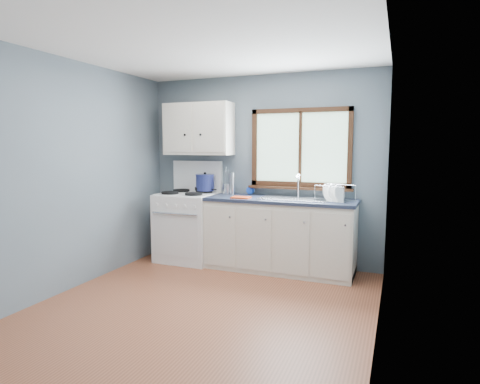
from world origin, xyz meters
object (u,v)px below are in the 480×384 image
at_px(skillet, 203,189).
at_px(stockpot, 205,182).
at_px(base_cabinets, 280,238).
at_px(utensil_crock, 227,188).
at_px(thermos, 232,184).
at_px(dish_rack, 334,197).
at_px(sink, 294,204).
at_px(gas_range, 188,225).

distance_m(skillet, stockpot, 0.10).
bearing_deg(skillet, base_cabinets, 6.95).
relative_size(utensil_crock, thermos, 1.26).
relative_size(utensil_crock, dish_rack, 0.77).
relative_size(sink, skillet, 2.29).
height_order(gas_range, dish_rack, gas_range).
xyz_separation_m(gas_range, utensil_crock, (0.50, 0.19, 0.50)).
bearing_deg(thermos, stockpot, -176.63).
xyz_separation_m(stockpot, thermos, (0.39, 0.02, -0.01)).
height_order(sink, thermos, sink).
height_order(base_cabinets, sink, sink).
distance_m(thermos, dish_rack, 1.40).
distance_m(sink, dish_rack, 0.50).
distance_m(base_cabinets, sink, 0.48).
relative_size(stockpot, utensil_crock, 0.72).
distance_m(skillet, thermos, 0.43).
bearing_deg(skillet, gas_range, -124.35).
bearing_deg(dish_rack, gas_range, -159.19).
xyz_separation_m(utensil_crock, thermos, (0.09, -0.02, 0.07)).
xyz_separation_m(gas_range, base_cabinets, (1.31, 0.02, -0.08)).
bearing_deg(gas_range, utensil_crock, 20.32).
distance_m(stockpot, utensil_crock, 0.32).
relative_size(thermos, dish_rack, 0.61).
bearing_deg(stockpot, base_cabinets, -6.54).
bearing_deg(utensil_crock, sink, -9.68).
distance_m(sink, thermos, 0.93).
bearing_deg(sink, stockpot, 174.35).
height_order(stockpot, thermos, stockpot).
distance_m(gas_range, sink, 1.53).
bearing_deg(base_cabinets, thermos, 168.13).
xyz_separation_m(gas_range, dish_rack, (1.97, -0.00, 0.48)).
bearing_deg(base_cabinets, utensil_crock, 168.23).
xyz_separation_m(stockpot, utensil_crock, (0.31, 0.04, -0.08)).
xyz_separation_m(stockpot, dish_rack, (1.78, -0.15, -0.10)).
distance_m(gas_range, thermos, 0.84).
height_order(sink, skillet, sink).
distance_m(sink, skillet, 1.33).
height_order(gas_range, thermos, gas_range).
bearing_deg(gas_range, stockpot, 36.93).
height_order(gas_range, stockpot, gas_range).
distance_m(gas_range, skillet, 0.54).
relative_size(gas_range, sink, 1.62).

